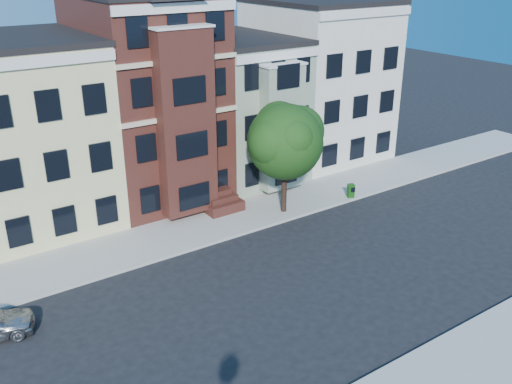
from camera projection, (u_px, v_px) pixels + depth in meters
ground at (292, 293)px, 25.80m from camera, size 120.00×120.00×0.00m
far_sidewalk at (204, 227)px, 31.84m from camera, size 60.00×4.00×0.15m
house_yellow at (30, 135)px, 31.19m from camera, size 7.00×9.00×10.00m
house_brown at (147, 100)px, 34.47m from camera, size 7.00×9.00×12.00m
house_green at (237, 109)px, 38.46m from camera, size 6.00×9.00×9.00m
house_cream at (317, 82)px, 41.74m from camera, size 8.00×9.00×11.00m
street_tree at (285, 147)px, 32.10m from camera, size 8.33×8.33×7.94m
newspaper_box at (351, 191)px, 35.35m from camera, size 0.48×0.46×0.86m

